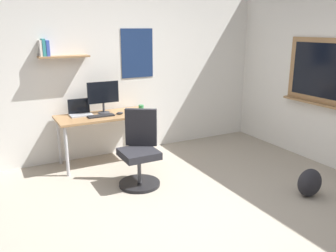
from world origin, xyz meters
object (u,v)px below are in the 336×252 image
Objects in this scene: computer_mouse at (120,113)px; coffee_mug at (141,108)px; desk at (104,120)px; laptop at (80,111)px; keyboard at (101,116)px; office_chair at (140,153)px; backpack at (310,183)px; monitor_primary at (103,95)px.

computer_mouse is 0.36m from coffee_mug.
laptop is at bearing 154.17° from desk.
keyboard reaches higher than desk.
computer_mouse reaches higher than keyboard.
desk is 3.63× the size of keyboard.
office_chair is 2.78× the size of backpack.
keyboard is at bearing -43.43° from laptop.
monitor_primary is at bearing 167.00° from coffee_mug.
desk is 0.58m from coffee_mug.
coffee_mug is (0.54, -0.12, -0.22)m from monitor_primary.
backpack is at bearing -50.55° from desk.
laptop reaches higher than desk.
computer_mouse is at bearing 0.00° from keyboard.
laptop is at bearing 132.03° from backpack.
office_chair is (0.16, -0.91, -0.24)m from desk.
keyboard is (-0.10, -0.17, -0.26)m from monitor_primary.
office_chair reaches higher than desk.
coffee_mug reaches higher than keyboard.
backpack is (1.22, -2.15, -0.60)m from coffee_mug.
backpack is at bearing -37.76° from office_chair.
backpack is at bearing -47.97° from laptop.
coffee_mug reaches higher than desk.
coffee_mug is (0.57, -0.03, 0.12)m from desk.
keyboard is 0.64m from coffee_mug.
monitor_primary is 4.46× the size of computer_mouse.
keyboard is 4.02× the size of coffee_mug.
coffee_mug is (0.64, 0.05, 0.04)m from keyboard.
office_chair reaches higher than coffee_mug.
backpack is (1.57, -2.10, -0.57)m from computer_mouse.
computer_mouse is at bearing 126.91° from backpack.
office_chair is at bearing -115.00° from coffee_mug.
computer_mouse is 1.13× the size of coffee_mug.
laptop is at bearing 136.57° from keyboard.
office_chair is 9.13× the size of computer_mouse.
office_chair is 1.04m from coffee_mug.
computer_mouse is at bearing -172.05° from coffee_mug.
office_chair is at bearing 142.24° from backpack.
monitor_primary is 1.25× the size of keyboard.
keyboard is at bearing 131.50° from backpack.
office_chair is at bearing -74.87° from keyboard.
coffee_mug is at bearing -11.17° from laptop.
laptop reaches higher than office_chair.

